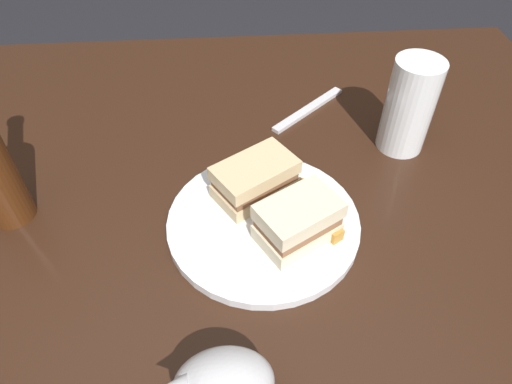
# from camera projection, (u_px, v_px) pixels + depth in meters

# --- Properties ---
(ground_plane) EXTENTS (6.00, 6.00, 0.00)m
(ground_plane) POSITION_uv_depth(u_px,v_px,m) (252.00, 381.00, 1.24)
(ground_plane) COLOR black
(dining_table) EXTENTS (1.24, 0.98, 0.75)m
(dining_table) POSITION_uv_depth(u_px,v_px,m) (251.00, 311.00, 0.97)
(dining_table) COLOR black
(dining_table) RESTS_ON ground
(plate) EXTENTS (0.27, 0.27, 0.01)m
(plate) POSITION_uv_depth(u_px,v_px,m) (263.00, 223.00, 0.64)
(plate) COLOR white
(plate) RESTS_ON dining_table
(sandwich_half_left) EXTENTS (0.12, 0.11, 0.06)m
(sandwich_half_left) POSITION_uv_depth(u_px,v_px,m) (298.00, 221.00, 0.60)
(sandwich_half_left) COLOR beige
(sandwich_half_left) RESTS_ON plate
(sandwich_half_right) EXTENTS (0.13, 0.12, 0.06)m
(sandwich_half_right) POSITION_uv_depth(u_px,v_px,m) (255.00, 179.00, 0.66)
(sandwich_half_right) COLOR #CCB284
(sandwich_half_right) RESTS_ON plate
(potato_wedge_front) EXTENTS (0.03, 0.04, 0.02)m
(potato_wedge_front) POSITION_uv_depth(u_px,v_px,m) (297.00, 191.00, 0.66)
(potato_wedge_front) COLOR #AD702D
(potato_wedge_front) RESTS_ON plate
(potato_wedge_middle) EXTENTS (0.05, 0.05, 0.02)m
(potato_wedge_middle) POSITION_uv_depth(u_px,v_px,m) (297.00, 222.00, 0.62)
(potato_wedge_middle) COLOR #B77F33
(potato_wedge_middle) RESTS_ON plate
(potato_wedge_back) EXTENTS (0.06, 0.04, 0.02)m
(potato_wedge_back) POSITION_uv_depth(u_px,v_px,m) (293.00, 214.00, 0.63)
(potato_wedge_back) COLOR gold
(potato_wedge_back) RESTS_ON plate
(potato_wedge_left_edge) EXTENTS (0.04, 0.04, 0.02)m
(potato_wedge_left_edge) POSITION_uv_depth(u_px,v_px,m) (329.00, 228.00, 0.62)
(potato_wedge_left_edge) COLOR #B77F33
(potato_wedge_left_edge) RESTS_ON plate
(potato_wedge_right_edge) EXTENTS (0.04, 0.02, 0.01)m
(potato_wedge_right_edge) POSITION_uv_depth(u_px,v_px,m) (276.00, 185.00, 0.68)
(potato_wedge_right_edge) COLOR gold
(potato_wedge_right_edge) RESTS_ON plate
(potato_wedge_stray) EXTENTS (0.05, 0.05, 0.02)m
(potato_wedge_stray) POSITION_uv_depth(u_px,v_px,m) (275.00, 200.00, 0.65)
(potato_wedge_stray) COLOR #B77F33
(potato_wedge_stray) RESTS_ON plate
(pint_glass) EXTENTS (0.08, 0.08, 0.16)m
(pint_glass) POSITION_uv_depth(u_px,v_px,m) (408.00, 111.00, 0.72)
(pint_glass) COLOR white
(pint_glass) RESTS_ON dining_table
(gravy_boat) EXTENTS (0.12, 0.08, 0.07)m
(gravy_boat) POSITION_uv_depth(u_px,v_px,m) (222.00, 384.00, 0.45)
(gravy_boat) COLOR #B7B7BC
(gravy_boat) RESTS_ON dining_table
(fork) EXTENTS (0.15, 0.13, 0.01)m
(fork) POSITION_uv_depth(u_px,v_px,m) (308.00, 109.00, 0.84)
(fork) COLOR silver
(fork) RESTS_ON dining_table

